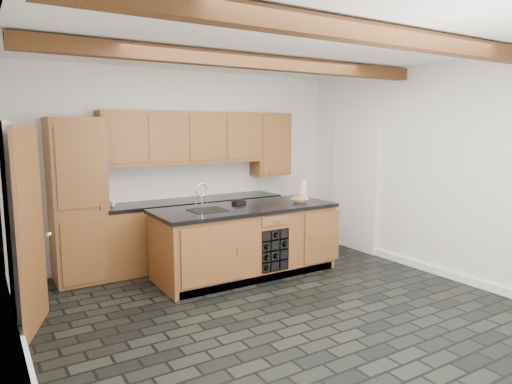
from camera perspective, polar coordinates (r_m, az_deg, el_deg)
ground at (r=5.14m, az=3.32°, el=-14.55°), size 5.00×5.00×0.00m
room_shell at (r=5.16m, az=-0.72°, el=3.08°), size 5.01×5.00×5.00m
back_cabinetry at (r=6.62m, az=-10.55°, el=-0.68°), size 3.65×0.62×2.20m
island at (r=6.17m, az=-1.21°, el=-6.06°), size 2.48×0.96×0.93m
faucet at (r=5.86m, az=-6.17°, el=-1.90°), size 0.45×0.40×0.34m
kitchen_scale at (r=6.27m, az=-2.15°, el=-1.25°), size 0.20×0.14×0.06m
fruit_bowl at (r=6.42m, az=5.51°, el=-1.05°), size 0.29×0.29×0.06m
fruit_cluster at (r=6.42m, az=5.51°, el=-0.78°), size 0.16×0.17×0.07m
paper_towel at (r=6.85m, az=5.92°, el=0.39°), size 0.11×0.11×0.26m
mug at (r=6.37m, az=-17.48°, el=-1.35°), size 0.09×0.09×0.08m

